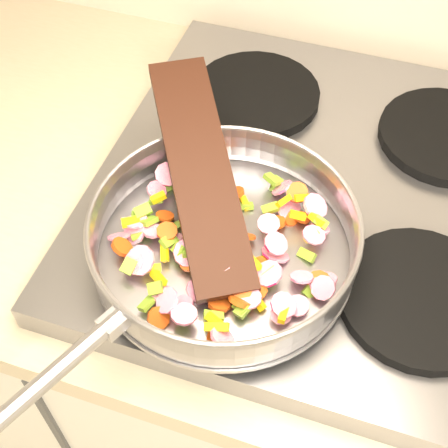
% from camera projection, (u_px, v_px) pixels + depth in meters
% --- Properties ---
extents(cooktop, '(0.60, 0.60, 0.04)m').
position_uv_depth(cooktop, '(325.00, 196.00, 0.84)').
color(cooktop, '#939399').
rests_on(cooktop, counter_top).
extents(grate_fl, '(0.19, 0.19, 0.02)m').
position_uv_depth(grate_fl, '(191.00, 236.00, 0.77)').
color(grate_fl, black).
rests_on(grate_fl, cooktop).
extents(grate_fr, '(0.19, 0.19, 0.02)m').
position_uv_depth(grate_fr, '(421.00, 297.00, 0.71)').
color(grate_fr, black).
rests_on(grate_fr, cooktop).
extents(grate_bl, '(0.19, 0.19, 0.02)m').
position_uv_depth(grate_bl, '(256.00, 94.00, 0.93)').
color(grate_bl, black).
rests_on(grate_bl, cooktop).
extents(grate_br, '(0.19, 0.19, 0.02)m').
position_uv_depth(grate_br, '(447.00, 136.00, 0.88)').
color(grate_br, black).
rests_on(grate_br, cooktop).
extents(saute_pan, '(0.36, 0.50, 0.06)m').
position_uv_depth(saute_pan, '(223.00, 237.00, 0.71)').
color(saute_pan, '#9E9EA5').
rests_on(saute_pan, grate_fl).
extents(vegetable_heap, '(0.28, 0.27, 0.05)m').
position_uv_depth(vegetable_heap, '(223.00, 247.00, 0.72)').
color(vegetable_heap, '#75A229').
rests_on(vegetable_heap, saute_pan).
extents(wooden_spatula, '(0.22, 0.30, 0.10)m').
position_uv_depth(wooden_spatula, '(200.00, 171.00, 0.73)').
color(wooden_spatula, black).
rests_on(wooden_spatula, saute_pan).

